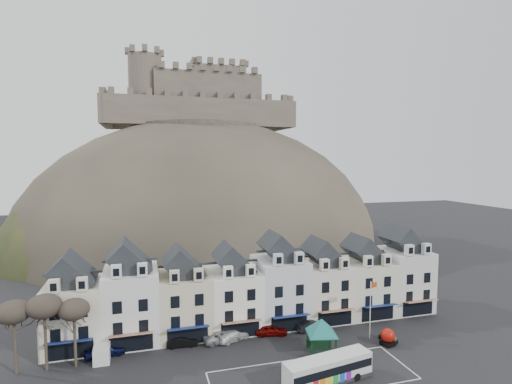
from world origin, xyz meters
TOP-DOWN VIEW (x-y plane):
  - coach_bay_markings at (2.00, 1.25)m, footprint 22.00×7.50m
  - townhouse_terrace at (0.15, 15.97)m, footprint 54.40×9.35m
  - castle_hill at (1.25, 68.95)m, footprint 100.00×76.00m
  - castle at (0.51, 75.93)m, footprint 50.20×22.20m
  - tree_left_far at (-29.00, 10.50)m, footprint 3.61×3.61m
  - tree_left_mid at (-26.00, 10.50)m, footprint 3.78×3.78m
  - tree_left_near at (-23.00, 10.50)m, footprint 3.43×3.43m
  - bus at (3.07, -0.40)m, footprint 10.17×3.91m
  - bus_shelter at (5.03, 5.39)m, footprint 6.75×6.75m
  - red_buoy at (14.09, 5.20)m, footprint 1.76×1.76m
  - flagpole at (13.06, 7.58)m, footprint 1.09×0.30m
  - white_van at (-20.26, 11.58)m, footprint 1.87×4.17m
  - planter_west at (14.56, 7.00)m, footprint 1.11×0.76m
  - planter_east at (15.09, 5.27)m, footprint 1.10×0.82m
  - car_navy at (-20.00, 12.00)m, footprint 4.93×2.76m
  - car_black at (-10.90, 12.00)m, footprint 4.00×1.63m
  - car_silver at (-5.74, 12.00)m, footprint 5.39×3.19m
  - car_white at (-4.40, 11.94)m, footprint 5.09×3.64m
  - car_maroon at (0.80, 12.00)m, footprint 4.65×2.68m
  - car_charcoal at (6.64, 12.00)m, footprint 4.74×2.26m

SIDE VIEW (x-z plane):
  - coach_bay_markings at x=2.00m, z-range -0.01..0.01m
  - castle_hill at x=1.25m, z-range -33.89..34.11m
  - planter_east at x=15.09m, z-range -0.02..0.97m
  - planter_west at x=14.56m, z-range -0.02..0.99m
  - car_black at x=-10.90m, z-range 0.00..1.29m
  - car_white at x=-4.40m, z-range 0.00..1.37m
  - car_silver at x=-5.74m, z-range 0.00..1.43m
  - car_maroon at x=0.80m, z-range 0.00..1.49m
  - car_charcoal at x=6.64m, z-range 0.00..1.50m
  - car_navy at x=-20.00m, z-range 0.00..1.58m
  - white_van at x=-20.26m, z-range 0.00..1.89m
  - red_buoy at x=14.09m, z-range 0.02..2.18m
  - bus at x=3.07m, z-range 0.15..2.95m
  - bus_shelter at x=5.03m, z-range 1.21..5.60m
  - flagpole at x=13.06m, z-range 0.54..8.20m
  - townhouse_terrace at x=0.15m, z-range -0.60..11.20m
  - tree_left_near at x=-23.00m, z-range 2.64..10.47m
  - tree_left_far at x=-29.00m, z-range 2.78..11.02m
  - tree_left_mid at x=-26.00m, z-range 2.92..11.56m
  - castle at x=0.51m, z-range 29.19..51.19m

